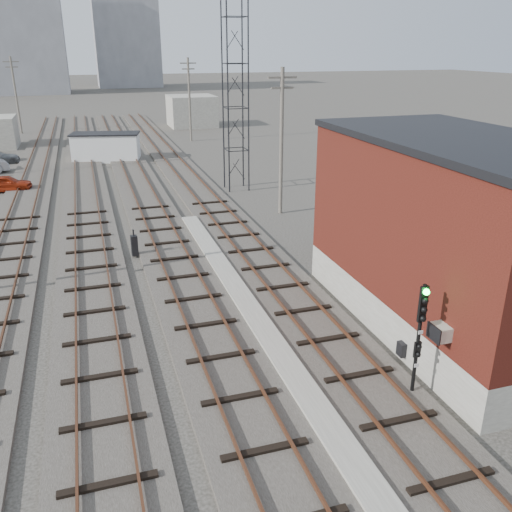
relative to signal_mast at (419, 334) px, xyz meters
name	(u,v)px	position (x,y,z in m)	size (l,w,h in m)	color
ground	(132,141)	(-3.70, 51.82, -2.19)	(320.00, 320.00, 0.00)	#282621
track_right	(188,179)	(-1.20, 30.82, -2.08)	(3.20, 90.00, 0.39)	#332D28
track_mid_right	(138,182)	(-5.20, 30.82, -2.08)	(3.20, 90.00, 0.39)	#332D28
track_mid_left	(85,186)	(-9.20, 30.82, -2.08)	(3.20, 90.00, 0.39)	#332D28
track_left	(29,190)	(-13.20, 30.82, -2.08)	(3.20, 90.00, 0.39)	#332D28
platform_curb	(257,322)	(-3.20, 5.82, -2.06)	(0.90, 28.00, 0.26)	gray
brick_building	(454,235)	(3.80, 3.82, 1.44)	(6.54, 12.20, 7.22)	gray
lattice_tower	(235,86)	(1.80, 26.82, 5.31)	(1.60, 1.60, 15.00)	black
utility_pole_left_c	(16,93)	(-16.20, 61.82, 2.61)	(1.80, 0.24, 9.00)	#595147
utility_pole_right_a	(281,139)	(2.80, 19.82, 2.61)	(1.80, 0.24, 9.00)	#595147
utility_pole_right_b	(189,97)	(2.80, 49.82, 2.61)	(1.80, 0.24, 9.00)	#595147
apartment_left	(10,22)	(-21.70, 126.82, 12.81)	(22.00, 14.00, 30.00)	gray
apartment_right	(126,34)	(4.30, 141.82, 10.81)	(16.00, 12.00, 26.00)	gray
shed_right	(192,111)	(5.30, 61.82, -0.19)	(6.00, 6.00, 4.00)	gray
signal_mast	(419,334)	(0.00, 0.00, 0.00)	(0.40, 0.40, 3.79)	gray
switch_stand	(134,245)	(-7.00, 14.62, -1.53)	(0.35, 0.35, 1.39)	black
site_trailer	(106,147)	(-7.00, 40.81, -0.87)	(6.64, 3.97, 2.61)	white
car_red	(6,183)	(-14.77, 31.20, -1.58)	(1.45, 3.60, 1.23)	#9A250E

